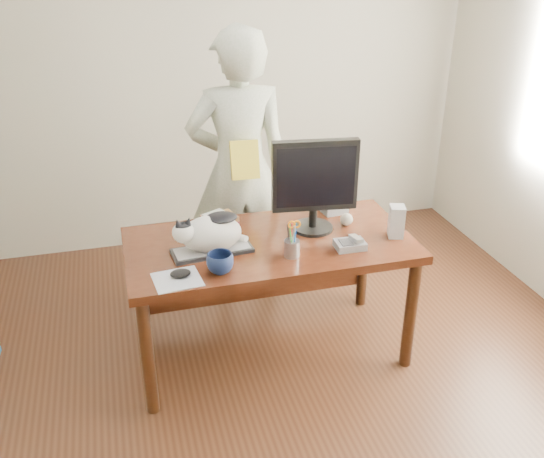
{
  "coord_description": "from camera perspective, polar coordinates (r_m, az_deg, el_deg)",
  "views": [
    {
      "loc": [
        -0.77,
        -2.31,
        2.31
      ],
      "look_at": [
        0.0,
        0.55,
        0.85
      ],
      "focal_mm": 40.0,
      "sensor_mm": 36.0,
      "label": 1
    }
  ],
  "objects": [
    {
      "name": "room",
      "position": [
        2.62,
        3.16,
        4.67
      ],
      "size": [
        4.5,
        4.5,
        4.5
      ],
      "color": "black",
      "rests_on": "ground"
    },
    {
      "name": "person",
      "position": [
        3.94,
        -3.1,
        5.53
      ],
      "size": [
        0.69,
        0.47,
        1.84
      ],
      "primitive_type": "imported",
      "rotation": [
        0.0,
        0.0,
        3.09
      ],
      "color": "silver",
      "rests_on": "ground"
    },
    {
      "name": "baseball",
      "position": [
        3.59,
        7.03,
        0.9
      ],
      "size": [
        0.07,
        0.07,
        0.07
      ],
      "rotation": [
        0.0,
        0.0,
        -0.07
      ],
      "color": "white",
      "rests_on": "desk"
    },
    {
      "name": "book_stack",
      "position": [
        3.57,
        -5.07,
        0.8
      ],
      "size": [
        0.25,
        0.22,
        0.08
      ],
      "rotation": [
        0.0,
        0.0,
        0.37
      ],
      "color": "#451217",
      "rests_on": "desk"
    },
    {
      "name": "coffee_mug",
      "position": [
        3.07,
        -4.91,
        -3.21
      ],
      "size": [
        0.19,
        0.19,
        0.11
      ],
      "primitive_type": "imported",
      "rotation": [
        0.0,
        0.0,
        0.77
      ],
      "color": "#0E1838",
      "rests_on": "desk"
    },
    {
      "name": "cat",
      "position": [
        3.23,
        -5.95,
        -0.32
      ],
      "size": [
        0.42,
        0.24,
        0.24
      ],
      "rotation": [
        0.0,
        0.0,
        0.09
      ],
      "color": "silver",
      "rests_on": "keyboard"
    },
    {
      "name": "keyboard",
      "position": [
        3.29,
        -5.64,
        -2.02
      ],
      "size": [
        0.44,
        0.2,
        0.03
      ],
      "rotation": [
        0.0,
        0.0,
        0.09
      ],
      "color": "black",
      "rests_on": "desk"
    },
    {
      "name": "monitor",
      "position": [
        3.4,
        4.05,
        4.52
      ],
      "size": [
        0.49,
        0.26,
        0.55
      ],
      "rotation": [
        0.0,
        0.0,
        -0.13
      ],
      "color": "black",
      "rests_on": "desk"
    },
    {
      "name": "mouse",
      "position": [
        3.07,
        -8.62,
        -4.15
      ],
      "size": [
        0.11,
        0.08,
        0.04
      ],
      "rotation": [
        0.0,
        0.0,
        0.1
      ],
      "color": "black",
      "rests_on": "mousepad"
    },
    {
      "name": "phone",
      "position": [
        3.34,
        7.41,
        -1.4
      ],
      "size": [
        0.17,
        0.14,
        0.07
      ],
      "rotation": [
        0.0,
        0.0,
        -0.03
      ],
      "color": "slate",
      "rests_on": "desk"
    },
    {
      "name": "pen_cup",
      "position": [
        3.21,
        1.9,
        -1.65
      ],
      "size": [
        0.09,
        0.09,
        0.21
      ],
      "rotation": [
        0.0,
        0.0,
        -0.08
      ],
      "color": "gray",
      "rests_on": "desk"
    },
    {
      "name": "calculator",
      "position": [
        3.78,
        5.59,
        2.19
      ],
      "size": [
        0.17,
        0.21,
        0.06
      ],
      "rotation": [
        0.0,
        0.0,
        0.12
      ],
      "color": "slate",
      "rests_on": "desk"
    },
    {
      "name": "desk",
      "position": [
        3.53,
        -0.55,
        -2.71
      ],
      "size": [
        1.6,
        0.8,
        0.75
      ],
      "color": "black",
      "rests_on": "ground"
    },
    {
      "name": "held_book",
      "position": [
        3.74,
        -2.58,
        6.52
      ],
      "size": [
        0.18,
        0.11,
        0.24
      ],
      "rotation": [
        0.0,
        0.0,
        -0.05
      ],
      "color": "yellow",
      "rests_on": "person"
    },
    {
      "name": "speaker",
      "position": [
        3.48,
        11.63,
        0.71
      ],
      "size": [
        0.11,
        0.11,
        0.18
      ],
      "rotation": [
        0.0,
        0.0,
        -0.31
      ],
      "color": "#A3A3A6",
      "rests_on": "desk"
    },
    {
      "name": "mousepad",
      "position": [
        3.06,
        -8.92,
        -4.72
      ],
      "size": [
        0.25,
        0.23,
        0.01
      ],
      "rotation": [
        0.0,
        0.0,
        0.1
      ],
      "color": "silver",
      "rests_on": "desk"
    }
  ]
}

